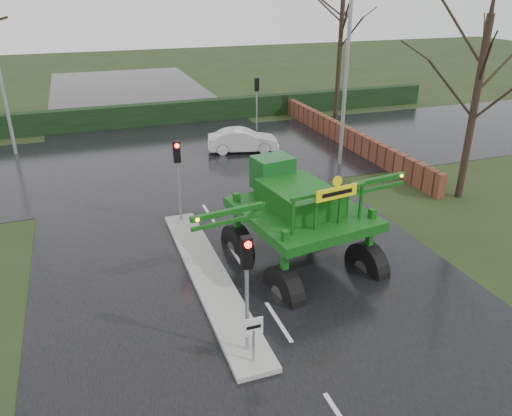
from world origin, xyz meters
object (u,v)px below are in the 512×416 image
object	(u,v)px
crop_sprayer	(282,228)
white_sedan	(243,152)
street_light_left_far	(0,47)
traffic_signal_near	(247,271)
keep_left_sign	(253,333)
traffic_signal_far	(257,92)
traffic_signal_mid	(178,164)
street_light_right	(342,51)

from	to	relation	value
crop_sprayer	white_sedan	world-z (taller)	crop_sprayer
white_sedan	street_light_left_far	bearing A→B (deg)	85.01
traffic_signal_near	crop_sprayer	world-z (taller)	crop_sprayer
keep_left_sign	traffic_signal_far	distance (m)	22.93
traffic_signal_mid	street_light_left_far	world-z (taller)	street_light_left_far
traffic_signal_mid	traffic_signal_far	size ratio (longest dim) A/B	1.00
traffic_signal_far	street_light_left_far	xyz separation A→B (m)	(-14.69, -0.01, 3.40)
crop_sprayer	traffic_signal_mid	bearing A→B (deg)	100.13
traffic_signal_near	traffic_signal_far	world-z (taller)	same
traffic_signal_mid	white_sedan	distance (m)	10.36
crop_sprayer	white_sedan	bearing A→B (deg)	68.06
street_light_right	street_light_left_far	xyz separation A→B (m)	(-16.39, 8.00, 0.00)
keep_left_sign	traffic_signal_near	bearing A→B (deg)	90.00
keep_left_sign	crop_sprayer	bearing A→B (deg)	56.79
street_light_left_far	crop_sprayer	world-z (taller)	street_light_left_far
street_light_right	street_light_left_far	bearing A→B (deg)	153.98
keep_left_sign	traffic_signal_far	bearing A→B (deg)	70.07
crop_sprayer	traffic_signal_near	bearing A→B (deg)	-136.33
keep_left_sign	street_light_left_far	distance (m)	23.11
street_light_right	traffic_signal_far	bearing A→B (deg)	101.95
traffic_signal_near	street_light_right	distance (m)	16.46
street_light_left_far	street_light_right	bearing A→B (deg)	-26.02
traffic_signal_far	street_light_right	xyz separation A→B (m)	(1.69, -8.01, 3.40)
traffic_signal_near	street_light_left_far	xyz separation A→B (m)	(-6.89, 21.01, 3.40)
white_sedan	traffic_signal_mid	bearing A→B (deg)	160.34
street_light_left_far	traffic_signal_mid	bearing A→B (deg)	-61.14
traffic_signal_near	street_light_left_far	size ratio (longest dim) A/B	0.35
keep_left_sign	street_light_left_far	bearing A→B (deg)	107.78
traffic_signal_near	keep_left_sign	bearing A→B (deg)	-90.00
traffic_signal_far	street_light_right	bearing A→B (deg)	101.95
keep_left_sign	traffic_signal_far	size ratio (longest dim) A/B	0.38
traffic_signal_far	street_light_left_far	size ratio (longest dim) A/B	0.35
crop_sprayer	white_sedan	distance (m)	14.94
traffic_signal_near	white_sedan	distance (m)	17.96
traffic_signal_near	street_light_left_far	distance (m)	22.37
traffic_signal_mid	traffic_signal_far	bearing A→B (deg)	58.07
traffic_signal_mid	crop_sprayer	xyz separation A→B (m)	(1.99, -5.95, -0.36)
street_light_left_far	crop_sprayer	xyz separation A→B (m)	(8.88, -18.46, -3.76)
keep_left_sign	street_light_right	distance (m)	17.23
street_light_left_far	white_sedan	size ratio (longest dim) A/B	2.43
traffic_signal_near	crop_sprayer	xyz separation A→B (m)	(1.99, 2.55, -0.36)
traffic_signal_near	traffic_signal_mid	world-z (taller)	same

